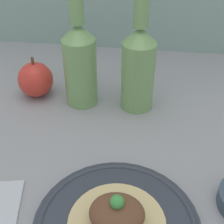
# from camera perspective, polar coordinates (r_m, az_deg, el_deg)

# --- Properties ---
(ground_plane) EXTENTS (1.80, 1.10, 0.04)m
(ground_plane) POSITION_cam_1_polar(r_m,az_deg,el_deg) (0.64, -4.26, -9.78)
(ground_plane) COLOR gray
(plated_food) EXTENTS (0.15, 0.15, 0.06)m
(plated_food) POSITION_cam_1_polar(r_m,az_deg,el_deg) (0.49, 0.90, -18.39)
(plated_food) COLOR #D6BC7F
(plated_food) RESTS_ON plate
(cider_bottle_left) EXTENTS (0.08, 0.08, 0.29)m
(cider_bottle_left) POSITION_cam_1_polar(r_m,az_deg,el_deg) (0.73, -5.91, 9.21)
(cider_bottle_left) COLOR #729E5B
(cider_bottle_left) RESTS_ON ground_plane
(cider_bottle_right) EXTENTS (0.08, 0.08, 0.29)m
(cider_bottle_right) POSITION_cam_1_polar(r_m,az_deg,el_deg) (0.71, 4.85, 8.54)
(cider_bottle_right) COLOR #729E5B
(cider_bottle_right) RESTS_ON ground_plane
(apple) EXTENTS (0.09, 0.09, 0.11)m
(apple) POSITION_cam_1_polar(r_m,az_deg,el_deg) (0.81, -13.80, 5.78)
(apple) COLOR red
(apple) RESTS_ON ground_plane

